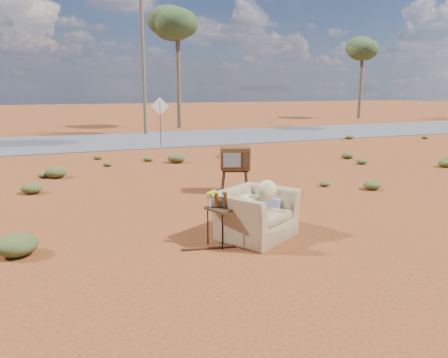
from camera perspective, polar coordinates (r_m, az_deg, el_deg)
name	(u,v)px	position (r m, az deg, el deg)	size (l,w,h in m)	color
ground	(242,231)	(8.03, 2.35, -6.85)	(140.00, 140.00, 0.00)	brown
highway	(117,141)	(22.30, -13.86, 4.87)	(140.00, 7.00, 0.04)	#565659
armchair	(257,207)	(7.68, 4.29, -3.67)	(1.66, 1.57, 1.12)	#8E754D
tv_unit	(235,159)	(10.81, 1.43, 2.63)	(0.85, 0.76, 1.14)	black
side_table	(221,206)	(7.19, -0.45, -3.52)	(0.58, 0.58, 0.92)	#372414
rusty_bar	(229,247)	(7.23, 0.71, -8.82)	(0.04, 0.04, 1.59)	#532A16
road_sign	(160,113)	(19.52, -8.34, 8.52)	(0.78, 0.06, 2.19)	brown
eucalyptus_center	(177,26)	(29.35, -6.11, 19.27)	(3.20, 3.20, 7.60)	brown
eucalyptus_right	(363,47)	(40.01, 17.67, 16.07)	(3.20, 3.20, 7.10)	brown
utility_pole_center	(143,59)	(25.01, -10.52, 15.20)	(1.40, 0.20, 8.00)	brown
scrub_patch	(145,181)	(11.82, -10.22, -0.25)	(17.49, 8.07, 0.33)	#484F22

